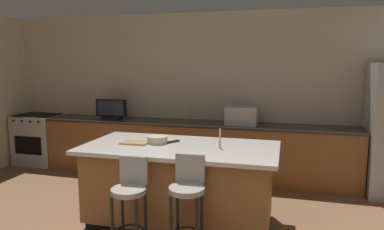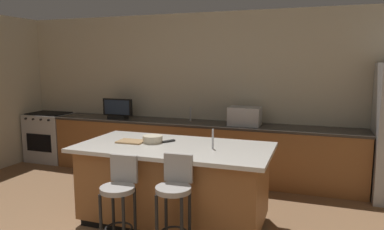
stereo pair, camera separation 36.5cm
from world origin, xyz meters
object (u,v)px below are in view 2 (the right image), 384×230
tv_remote (169,141)px  cutting_board (131,141)px  bar_stool_right (175,197)px  fruit_bowl (153,139)px  range_oven (50,137)px  kitchen_island (174,183)px  microwave (245,116)px  bar_stool_left (119,195)px  tv_monitor (118,109)px

tv_remote → cutting_board: size_ratio=0.54×
bar_stool_right → fruit_bowl: 1.00m
cutting_board → fruit_bowl: bearing=15.1°
cutting_board → bar_stool_right: bearing=-38.9°
range_oven → kitchen_island: bearing=-27.8°
microwave → fruit_bowl: 1.84m
microwave → bar_stool_left: size_ratio=0.51×
kitchen_island → cutting_board: (-0.54, -0.01, 0.46)m
kitchen_island → fruit_bowl: 0.58m
range_oven → cutting_board: size_ratio=2.94×
microwave → tv_remote: microwave is taller
kitchen_island → range_oven: bearing=152.2°
tv_monitor → bar_stool_left: (1.45, -2.40, -0.50)m
tv_remote → tv_monitor: bearing=168.2°
microwave → tv_monitor: (-2.22, -0.05, 0.01)m
bar_stool_right → range_oven: bearing=143.2°
range_oven → microwave: size_ratio=1.92×
tv_remote → range_oven: bearing=-175.0°
microwave → fruit_bowl: (-0.78, -1.66, -0.08)m
bar_stool_left → microwave: bearing=69.7°
bar_stool_right → cutting_board: 1.11m
kitchen_island → tv_monitor: (-1.73, 1.67, 0.59)m
bar_stool_right → tv_monitor: bearing=128.0°
fruit_bowl → cutting_board: bearing=-164.9°
microwave → bar_stool_right: microwave is taller
tv_monitor → fruit_bowl: size_ratio=2.35×
range_oven → tv_monitor: bearing=-1.9°
range_oven → tv_remote: tv_remote is taller
bar_stool_left → tv_monitor: bearing=118.1°
kitchen_island → bar_stool_left: (-0.29, -0.74, 0.09)m
microwave → fruit_bowl: microwave is taller
cutting_board → range_oven: bearing=147.5°
fruit_bowl → cutting_board: 0.26m
tv_monitor → tv_remote: size_ratio=3.24×
fruit_bowl → tv_remote: bearing=29.1°
bar_stool_right → fruit_bowl: fruit_bowl is taller
range_oven → bar_stool_right: bar_stool_right is taller
bar_stool_left → range_oven: bearing=137.5°
bar_stool_right → microwave: bearing=82.5°
kitchen_island → bar_stool_left: size_ratio=2.34×
kitchen_island → bar_stool_left: bar_stool_left is taller
tv_monitor → tv_remote: bearing=-43.4°
kitchen_island → cutting_board: cutting_board is taller
range_oven → tv_remote: (3.13, -1.57, 0.48)m
range_oven → microwave: (3.74, 0.00, 0.59)m
range_oven → tv_monitor: 1.64m
range_oven → bar_stool_right: (3.54, -2.39, 0.14)m
cutting_board → tv_remote: bearing=21.0°
range_oven → tv_monitor: tv_monitor is taller
bar_stool_left → fruit_bowl: 0.89m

